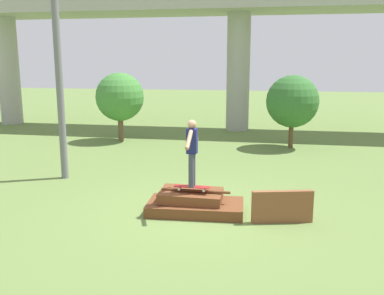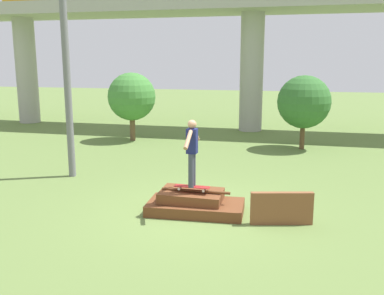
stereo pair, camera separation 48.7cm
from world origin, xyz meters
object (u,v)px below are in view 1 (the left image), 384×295
skater (192,149)px  tree_behind_right (120,97)px  tree_behind_left (292,102)px  utility_pole (58,58)px  skateboard (192,187)px

skater → tree_behind_right: bearing=119.3°
tree_behind_left → tree_behind_right: 6.99m
skater → tree_behind_left: 8.23m
tree_behind_right → tree_behind_left: bearing=-1.7°
utility_pole → skater: bearing=-28.1°
skateboard → skater: (-0.00, 0.00, 0.86)m
skater → tree_behind_left: (2.46, 7.84, 0.34)m
skater → skateboard: bearing=0.0°
tree_behind_left → tree_behind_right: tree_behind_right is taller
skateboard → tree_behind_right: bearing=119.3°
skater → tree_behind_left: tree_behind_left is taller
skateboard → tree_behind_right: 9.32m
utility_pole → tree_behind_right: bearing=93.7°
tree_behind_left → tree_behind_right: size_ratio=0.98×
utility_pole → tree_behind_left: utility_pole is taller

